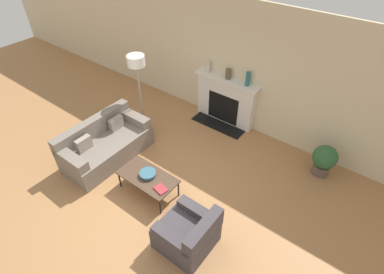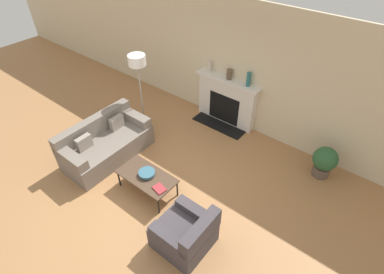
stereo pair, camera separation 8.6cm
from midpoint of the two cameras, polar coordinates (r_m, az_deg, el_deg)
name	(u,v)px [view 2 (the right image)]	position (r m, az deg, el deg)	size (l,w,h in m)	color
ground_plane	(147,193)	(5.88, -8.06, -10.56)	(18.00, 18.00, 0.00)	#A87547
wall_back	(238,67)	(6.87, 9.06, 13.06)	(18.00, 0.06, 2.90)	beige
fireplace	(226,101)	(7.25, 6.85, 6.77)	(1.61, 0.59, 1.16)	silver
couch	(106,144)	(6.59, -15.73, -1.24)	(0.90, 1.87, 0.84)	slate
armchair_near	(186,234)	(4.96, -0.67, -17.93)	(0.84, 0.81, 0.81)	#423D42
coffee_table	(147,177)	(5.65, -8.19, -7.52)	(1.12, 0.59, 0.41)	#4C3828
bowl	(147,173)	(5.61, -8.17, -6.81)	(0.31, 0.31, 0.07)	#38667A
book	(159,189)	(5.37, -5.76, -9.76)	(0.26, 0.22, 0.02)	#9E2D33
floor_lamp	(138,68)	(6.56, -9.91, 12.79)	(0.37, 0.37, 1.86)	gray
mantel_vase_left	(209,67)	(7.15, 3.69, 13.21)	(0.09, 0.09, 0.27)	beige
mantel_vase_center_left	(229,74)	(6.90, 7.45, 11.76)	(0.12, 0.12, 0.24)	brown
mantel_vase_center_right	(249,79)	(6.67, 11.09, 10.72)	(0.10, 0.10, 0.32)	#28666B
potted_plant	(324,161)	(6.44, 24.27, -4.17)	(0.48, 0.48, 0.68)	brown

